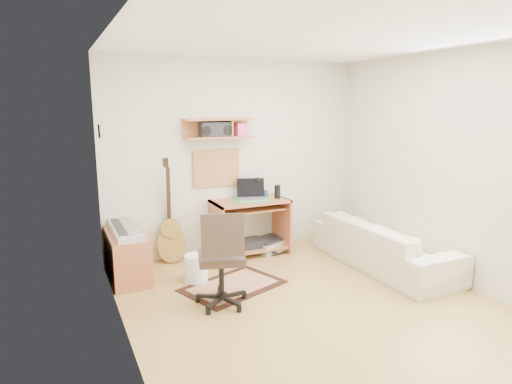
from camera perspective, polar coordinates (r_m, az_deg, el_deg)
name	(u,v)px	position (r m, az deg, el deg)	size (l,w,h in m)	color
floor	(313,306)	(4.66, 7.38, -14.40)	(3.60, 4.00, 0.01)	tan
ceiling	(320,36)	(4.25, 8.31, 19.27)	(3.60, 4.00, 0.01)	white
back_wall	(236,157)	(6.03, -2.55, 4.52)	(3.60, 0.01, 2.60)	beige
left_wall	(122,195)	(3.63, -16.91, -0.42)	(0.01, 4.00, 2.60)	beige
right_wall	(453,168)	(5.45, 24.02, 2.84)	(0.01, 4.00, 2.60)	beige
wall_shelf	(218,128)	(5.77, -4.87, 8.17)	(0.90, 0.25, 0.26)	#B86540
cork_board	(216,168)	(5.92, -5.14, 3.08)	(0.64, 0.03, 0.49)	tan
wall_photo	(100,131)	(5.06, -19.49, 7.39)	(0.02, 0.20, 0.15)	#4C8CBF
desk	(250,227)	(5.99, -0.77, -4.56)	(1.00, 0.55, 0.75)	#B86540
laptop	(252,190)	(5.86, -0.56, 0.28)	(0.37, 0.37, 0.28)	silver
speaker	(277,192)	(6.00, 2.78, 0.05)	(0.08, 0.08, 0.18)	black
desk_lamp	(259,187)	(6.08, 0.40, 0.66)	(0.09, 0.09, 0.28)	black
pencil_cup	(266,193)	(6.09, 1.27, -0.18)	(0.07, 0.07, 0.10)	#325196
boombox	(215,130)	(5.75, -5.30, 7.95)	(0.39, 0.18, 0.20)	black
rug	(233,286)	(5.07, -2.97, -11.97)	(1.07, 0.72, 0.01)	#CDB389
task_chair	(221,257)	(4.48, -4.51, -8.36)	(0.51, 0.51, 1.01)	#35281F
cabinet	(127,256)	(5.41, -16.33, -7.87)	(0.40, 0.90, 0.55)	#B86540
music_keyboard	(125,230)	(5.32, -16.52, -4.67)	(0.28, 0.89, 0.08)	#B2B5BA
guitar	(170,211)	(5.70, -11.00, -2.45)	(0.36, 0.23, 1.35)	#A57E32
waste_basket	(196,268)	(5.18, -7.72, -9.74)	(0.27, 0.27, 0.32)	white
printer	(269,245)	(6.20, 1.65, -6.79)	(0.44, 0.34, 0.17)	#A5A8AA
sofa	(384,237)	(5.74, 16.14, -5.56)	(2.00, 0.58, 0.78)	beige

